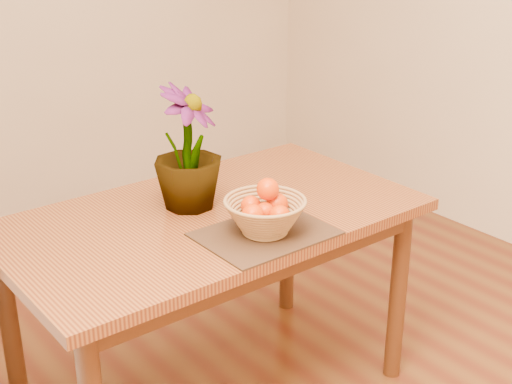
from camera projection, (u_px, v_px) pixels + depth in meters
table at (212, 236)px, 2.43m from camera, size 1.40×0.80×0.75m
placemat at (265, 234)px, 2.24m from camera, size 0.41×0.31×0.01m
wicker_basket at (265, 218)px, 2.22m from camera, size 0.26×0.26×0.11m
orange_pile at (266, 206)px, 2.21m from camera, size 0.19×0.18×0.13m
potted_plant at (188, 148)px, 2.37m from camera, size 0.33×0.33×0.42m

